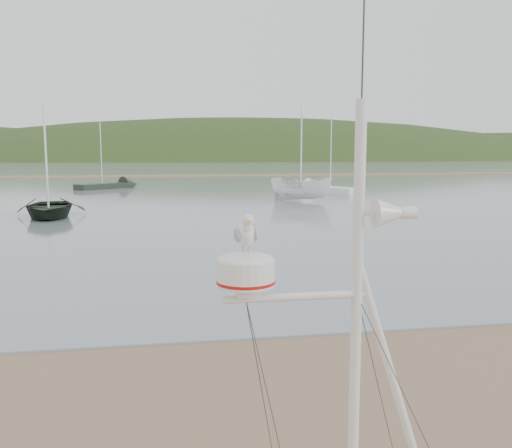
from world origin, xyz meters
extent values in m
cube|color=gray|center=(0.00, 132.00, 0.02)|extent=(560.00, 256.00, 0.04)
cube|color=#80614A|center=(0.00, 70.00, 0.07)|extent=(560.00, 7.00, 0.07)
ellipsoid|color=#253917|center=(40.00, 235.00, -22.00)|extent=(400.00, 180.00, 80.00)
cube|color=beige|center=(-36.00, 196.00, 4.00)|extent=(8.40, 6.30, 8.00)
cube|color=beige|center=(-10.00, 196.00, 4.00)|extent=(8.40, 6.30, 8.00)
cube|color=beige|center=(16.00, 196.00, 4.00)|extent=(8.40, 6.30, 8.00)
cube|color=beige|center=(42.00, 196.00, 4.00)|extent=(8.40, 6.30, 8.00)
cube|color=beige|center=(68.00, 196.00, 4.00)|extent=(8.40, 6.30, 8.00)
cube|color=beige|center=(94.00, 196.00, 4.00)|extent=(8.40, 6.30, 8.00)
cube|color=beige|center=(120.00, 196.00, 4.00)|extent=(8.40, 6.30, 8.00)
cylinder|color=white|center=(2.26, -1.08, 1.92)|extent=(0.10, 0.10, 3.84)
cylinder|color=white|center=(2.67, -1.08, 1.25)|extent=(0.89, 0.08, 2.52)
cylinder|color=white|center=(1.73, -1.08, 2.21)|extent=(1.25, 0.07, 0.07)
cylinder|color=#2D382D|center=(2.26, -1.08, 4.22)|extent=(0.02, 0.02, 0.86)
cube|color=white|center=(1.30, -1.08, 2.28)|extent=(0.15, 0.15, 0.09)
cylinder|color=white|center=(1.30, -1.08, 2.43)|extent=(0.48, 0.48, 0.21)
cylinder|color=red|center=(1.30, -1.08, 2.35)|extent=(0.49, 0.49, 0.02)
ellipsoid|color=white|center=(1.30, -1.08, 2.53)|extent=(0.48, 0.48, 0.13)
cone|color=white|center=(2.53, -1.08, 2.90)|extent=(0.25, 0.25, 0.25)
cylinder|color=white|center=(2.70, -1.08, 2.90)|extent=(0.13, 0.11, 0.11)
cube|color=white|center=(2.35, -1.08, 2.90)|extent=(0.19, 0.04, 0.04)
cylinder|color=tan|center=(1.28, -1.08, 2.63)|extent=(0.01, 0.01, 0.07)
cylinder|color=tan|center=(1.32, -1.08, 2.63)|extent=(0.01, 0.01, 0.07)
ellipsoid|color=white|center=(1.30, -1.08, 2.74)|extent=(0.16, 0.26, 0.19)
ellipsoid|color=#A4A8AC|center=(1.23, -1.09, 2.75)|extent=(0.05, 0.21, 0.12)
ellipsoid|color=#A4A8AC|center=(1.37, -1.09, 2.75)|extent=(0.05, 0.21, 0.12)
cone|color=white|center=(1.30, -0.95, 2.72)|extent=(0.09, 0.08, 0.09)
ellipsoid|color=white|center=(1.30, -1.18, 2.82)|extent=(0.08, 0.08, 0.11)
sphere|color=white|center=(1.30, -1.20, 2.88)|extent=(0.09, 0.09, 0.09)
cone|color=gold|center=(1.30, -1.25, 2.87)|extent=(0.02, 0.05, 0.02)
imported|color=black|center=(-5.21, 23.67, 2.49)|extent=(3.59, 1.37, 4.91)
imported|color=white|center=(9.88, 30.49, 2.26)|extent=(2.36, 2.35, 4.45)
cube|color=black|center=(-4.85, 45.37, 0.29)|extent=(4.77, 4.51, 0.50)
cone|color=black|center=(-2.48, 47.50, 0.29)|extent=(2.36, 2.35, 1.59)
cylinder|color=white|center=(-4.85, 45.37, 3.28)|extent=(0.08, 0.08, 5.47)
cube|color=white|center=(14.05, 37.11, 0.29)|extent=(4.26, 5.58, 0.50)
cone|color=white|center=(12.28, 40.11, 0.29)|extent=(2.47, 2.53, 1.74)
cylinder|color=white|center=(14.05, 37.11, 3.53)|extent=(0.08, 0.08, 5.99)
camera|label=1|loc=(0.65, -5.37, 3.41)|focal=38.00mm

